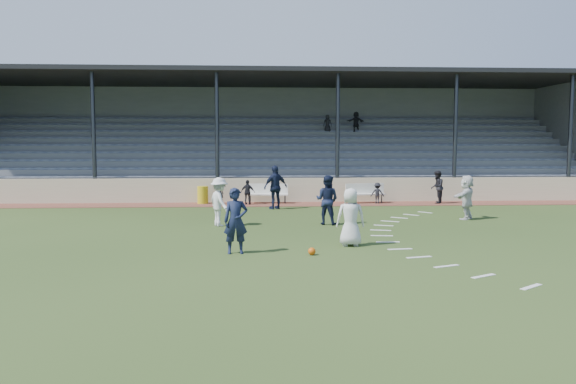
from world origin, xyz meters
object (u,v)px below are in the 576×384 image
object	(u,v)px
bench_right	(365,191)
player_navy_lead	(236,221)
bench_left	(268,192)
player_white_lead	(351,217)
football	(312,251)
trash_bin	(203,195)
official	(437,187)

from	to	relation	value
bench_right	player_navy_lead	world-z (taller)	player_navy_lead
bench_left	player_white_lead	distance (m)	11.70
player_white_lead	football	bearing A→B (deg)	47.95
trash_bin	player_navy_lead	world-z (taller)	player_navy_lead
bench_right	football	distance (m)	13.23
trash_bin	football	size ratio (longest dim) A/B	4.20
bench_left	football	world-z (taller)	bench_left
bench_right	player_navy_lead	distance (m)	13.65
bench_right	official	distance (m)	3.48
bench_right	football	size ratio (longest dim) A/B	10.19
bench_right	official	world-z (taller)	official
player_navy_lead	trash_bin	bearing A→B (deg)	94.41
bench_left	bench_right	world-z (taller)	same
bench_left	bench_right	bearing A→B (deg)	3.92
player_navy_lead	bench_left	bearing A→B (deg)	79.99
bench_right	player_navy_lead	size ratio (longest dim) A/B	1.16
bench_right	player_navy_lead	xyz separation A→B (m)	(-5.89, -12.32, 0.30)
player_white_lead	official	xyz separation A→B (m)	(6.08, 10.91, -0.02)
bench_right	official	size ratio (longest dim) A/B	1.28
player_navy_lead	official	world-z (taller)	player_navy_lead
trash_bin	official	distance (m)	11.40
bench_right	football	world-z (taller)	bench_right
trash_bin	player_navy_lead	distance (m)	12.59
trash_bin	player_white_lead	xyz separation A→B (m)	(5.30, -11.48, 0.40)
trash_bin	player_white_lead	size ratio (longest dim) A/B	0.50
bench_left	bench_right	distance (m)	4.80
football	player_navy_lead	distance (m)	2.18
trash_bin	football	xyz separation A→B (m)	(4.06, -12.74, -0.34)
bench_left	football	distance (m)	12.80
official	trash_bin	bearing A→B (deg)	-67.56
trash_bin	bench_left	bearing A→B (deg)	0.26
player_white_lead	player_navy_lead	bearing A→B (deg)	18.45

